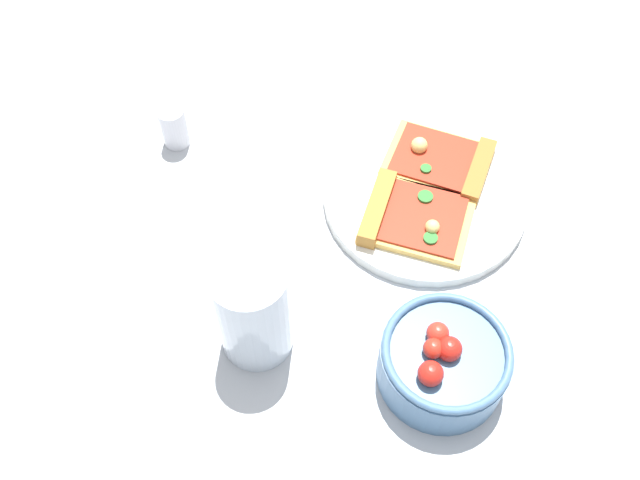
# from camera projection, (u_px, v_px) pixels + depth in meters

# --- Properties ---
(ground_plane) EXTENTS (2.40, 2.40, 0.00)m
(ground_plane) POSITION_uv_depth(u_px,v_px,m) (422.00, 211.00, 0.79)
(ground_plane) COLOR #B2B7BC
(ground_plane) RESTS_ON ground
(plate) EXTENTS (0.23, 0.23, 0.01)m
(plate) POSITION_uv_depth(u_px,v_px,m) (425.00, 197.00, 0.79)
(plate) COLOR silver
(plate) RESTS_ON ground_plane
(pizza_slice_near) EXTENTS (0.14, 0.15, 0.02)m
(pizza_slice_near) POSITION_uv_depth(u_px,v_px,m) (408.00, 216.00, 0.76)
(pizza_slice_near) COLOR #E5B256
(pizza_slice_near) RESTS_ON plate
(pizza_slice_far) EXTENTS (0.14, 0.15, 0.03)m
(pizza_slice_far) POSITION_uv_depth(u_px,v_px,m) (445.00, 162.00, 0.80)
(pizza_slice_far) COLOR #E5B256
(pizza_slice_far) RESTS_ON plate
(salad_bowl) EXTENTS (0.12, 0.12, 0.07)m
(salad_bowl) POSITION_uv_depth(u_px,v_px,m) (443.00, 362.00, 0.65)
(salad_bowl) COLOR #4C7299
(salad_bowl) RESTS_ON ground_plane
(soda_glass) EXTENTS (0.07, 0.07, 0.13)m
(soda_glass) POSITION_uv_depth(u_px,v_px,m) (254.00, 312.00, 0.65)
(soda_glass) COLOR silver
(soda_glass) RESTS_ON ground_plane
(pepper_shaker) EXTENTS (0.03, 0.03, 0.07)m
(pepper_shaker) POSITION_uv_depth(u_px,v_px,m) (173.00, 123.00, 0.82)
(pepper_shaker) COLOR silver
(pepper_shaker) RESTS_ON ground_plane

